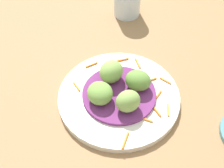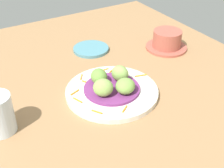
{
  "view_description": "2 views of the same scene",
  "coord_description": "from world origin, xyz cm",
  "views": [
    {
      "loc": [
        46.52,
        -4.78,
        56.26
      ],
      "look_at": [
        3.8,
        -7.29,
        6.2
      ],
      "focal_mm": 51.82,
      "sensor_mm": 36.0,
      "label": 1
    },
    {
      "loc": [
        -31.16,
        -65.21,
        51.68
      ],
      "look_at": [
        3.88,
        -6.88,
        6.19
      ],
      "focal_mm": 49.43,
      "sensor_mm": 36.0,
      "label": 2
    }
  ],
  "objects": [
    {
      "name": "table_surface",
      "position": [
        0.0,
        0.0,
        1.0
      ],
      "size": [
        110.0,
        110.0,
        2.0
      ],
      "primitive_type": "cube",
      "color": "#936D47",
      "rests_on": "ground"
    },
    {
      "name": "carrot_garnish",
      "position": [
        3.15,
        -2.54,
        3.69
      ],
      "size": [
        23.58,
        21.19,
        0.4
      ],
      "color": "orange",
      "rests_on": "main_plate"
    },
    {
      "name": "guac_scoop_back",
      "position": [
        0.73,
        -7.63,
        6.6
      ],
      "size": [
        7.01,
        6.89,
        4.79
      ],
      "primitive_type": "ellipsoid",
      "rotation": [
        0.0,
        0.0,
        4.08
      ],
      "color": "#84A851",
      "rests_on": "cabbage_bed"
    },
    {
      "name": "guac_scoop_left",
      "position": [
        6.36,
        -9.54,
        6.24
      ],
      "size": [
        7.22,
        7.09,
        4.06
      ],
      "primitive_type": "ellipsoid",
      "rotation": [
        0.0,
        0.0,
        3.65
      ],
      "color": "#759E47",
      "rests_on": "cabbage_bed"
    },
    {
      "name": "cabbage_bed",
      "position": [
        4.5,
        -5.77,
        3.85
      ],
      "size": [
        15.4,
        15.4,
        0.72
      ],
      "primitive_type": "cylinder",
      "color": "#702D6B",
      "rests_on": "main_plate"
    },
    {
      "name": "guac_scoop_center",
      "position": [
        8.26,
        -3.91,
        6.52
      ],
      "size": [
        5.98,
        6.31,
        4.62
      ],
      "primitive_type": "ellipsoid",
      "rotation": [
        0.0,
        0.0,
        2.04
      ],
      "color": "#84A851",
      "rests_on": "cabbage_bed"
    },
    {
      "name": "guac_scoop_right",
      "position": [
        2.63,
        -2.01,
        6.32
      ],
      "size": [
        5.74,
        6.36,
        4.23
      ],
      "primitive_type": "ellipsoid",
      "rotation": [
        0.0,
        0.0,
        1.3
      ],
      "color": "olive",
      "rests_on": "cabbage_bed"
    },
    {
      "name": "main_plate",
      "position": [
        4.5,
        -5.77,
        2.74
      ],
      "size": [
        25.47,
        25.47,
        1.49
      ],
      "primitive_type": "cylinder",
      "color": "silver",
      "rests_on": "table_surface"
    }
  ]
}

